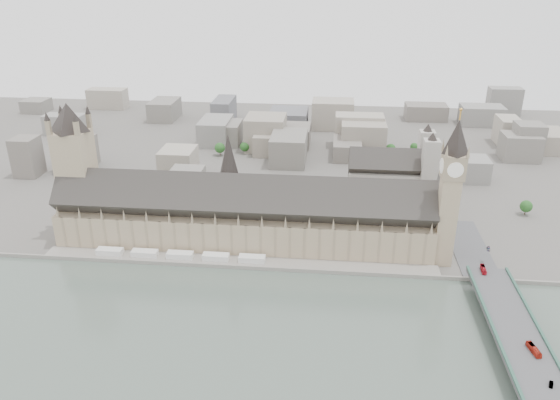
# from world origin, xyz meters

# --- Properties ---
(ground) EXTENTS (900.00, 900.00, 0.00)m
(ground) POSITION_xyz_m (0.00, 0.00, 0.00)
(ground) COLOR #595651
(ground) RESTS_ON ground
(embankment_wall) EXTENTS (600.00, 1.50, 3.00)m
(embankment_wall) POSITION_xyz_m (0.00, -15.00, 1.50)
(embankment_wall) COLOR gray
(embankment_wall) RESTS_ON ground
(river_terrace) EXTENTS (270.00, 15.00, 2.00)m
(river_terrace) POSITION_xyz_m (0.00, -7.50, 1.00)
(river_terrace) COLOR gray
(river_terrace) RESTS_ON ground
(terrace_tents) EXTENTS (118.00, 7.00, 4.00)m
(terrace_tents) POSITION_xyz_m (-40.00, -7.00, 4.00)
(terrace_tents) COLOR white
(terrace_tents) RESTS_ON river_terrace
(palace_of_westminster) EXTENTS (265.00, 40.73, 55.44)m
(palace_of_westminster) POSITION_xyz_m (0.00, 19.70, 22.71)
(palace_of_westminster) COLOR tan
(palace_of_westminster) RESTS_ON ground
(elizabeth_tower) EXTENTS (17.00, 17.00, 107.50)m
(elizabeth_tower) POSITION_xyz_m (138.00, 8.00, 58.09)
(elizabeth_tower) COLOR tan
(elizabeth_tower) RESTS_ON ground
(victoria_tower) EXTENTS (30.00, 30.00, 100.00)m
(victoria_tower) POSITION_xyz_m (-122.00, 26.00, 55.20)
(victoria_tower) COLOR tan
(victoria_tower) RESTS_ON ground
(central_tower) EXTENTS (13.00, 13.00, 48.00)m
(central_tower) POSITION_xyz_m (-10.00, 26.00, 57.92)
(central_tower) COLOR gray
(central_tower) RESTS_ON ground
(westminster_bridge) EXTENTS (25.00, 325.00, 10.25)m
(westminster_bridge) POSITION_xyz_m (162.00, -87.50, 5.12)
(westminster_bridge) COLOR #474749
(westminster_bridge) RESTS_ON ground
(westminster_abbey) EXTENTS (68.00, 36.00, 64.00)m
(westminster_abbey) POSITION_xyz_m (110.92, 95.00, 25.08)
(westminster_abbey) COLOR #9F988F
(westminster_abbey) RESTS_ON ground
(city_skyline_inland) EXTENTS (720.00, 360.00, 38.00)m
(city_skyline_inland) POSITION_xyz_m (0.00, 245.00, 19.00)
(city_skyline_inland) COLOR gray
(city_skyline_inland) RESTS_ON ground
(park_trees) EXTENTS (110.00, 30.00, 15.00)m
(park_trees) POSITION_xyz_m (-10.00, 60.00, 7.50)
(park_trees) COLOR #1C4F1C
(park_trees) RESTS_ON ground
(red_bus_north) EXTENTS (3.18, 10.74, 2.95)m
(red_bus_north) POSITION_xyz_m (158.68, -18.86, 11.73)
(red_bus_north) COLOR red
(red_bus_north) RESTS_ON westminster_bridge
(red_bus_south) EXTENTS (4.85, 11.61, 3.15)m
(red_bus_south) POSITION_xyz_m (165.05, -96.04, 11.83)
(red_bus_south) COLOR red
(red_bus_south) RESTS_ON westminster_bridge
(car_silver) EXTENTS (3.22, 4.92, 1.53)m
(car_silver) POSITION_xyz_m (165.57, -119.69, 11.02)
(car_silver) COLOR gray
(car_silver) RESTS_ON westminster_bridge
(car_approach) EXTENTS (3.25, 5.87, 1.61)m
(car_approach) POSITION_xyz_m (168.84, 10.20, 11.06)
(car_approach) COLOR gray
(car_approach) RESTS_ON westminster_bridge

